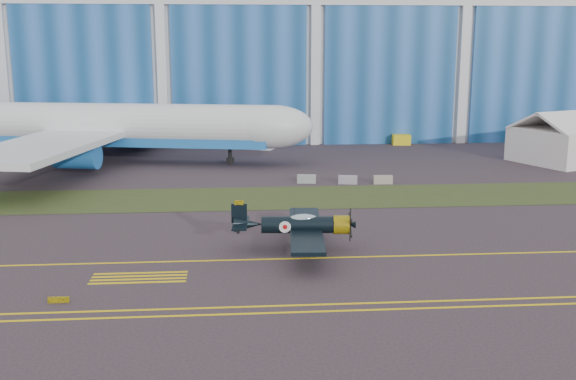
{
  "coord_description": "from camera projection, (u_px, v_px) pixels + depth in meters",
  "views": [
    {
      "loc": [
        -11.83,
        -49.09,
        14.35
      ],
      "look_at": [
        -7.44,
        5.92,
        2.49
      ],
      "focal_mm": 42.0,
      "sensor_mm": 36.0,
      "label": 1
    }
  ],
  "objects": [
    {
      "name": "jetliner",
      "position": [
        97.0,
        78.0,
        82.89
      ],
      "size": [
        69.05,
        61.99,
        20.9
      ],
      "rotation": [
        0.0,
        0.0,
        -0.2
      ],
      "color": "white",
      "rests_on": "ground"
    },
    {
      "name": "hangar",
      "position": [
        300.0,
        42.0,
        118.6
      ],
      "size": [
        220.0,
        45.7,
        30.0
      ],
      "color": "silver",
      "rests_on": "ground"
    },
    {
      "name": "shipping_container",
      "position": [
        253.0,
        140.0,
        95.43
      ],
      "size": [
        6.23,
        4.18,
        2.51
      ],
      "primitive_type": "cube",
      "rotation": [
        0.0,
        0.0,
        -0.35
      ],
      "color": "silver",
      "rests_on": "ground"
    },
    {
      "name": "grass_median",
      "position": [
        358.0,
        196.0,
        65.42
      ],
      "size": [
        260.0,
        10.0,
        0.02
      ],
      "primitive_type": "cube",
      "color": "#475128",
      "rests_on": "ground"
    },
    {
      "name": "barrier_a",
      "position": [
        307.0,
        179.0,
        71.64
      ],
      "size": [
        2.06,
        0.85,
        0.9
      ],
      "primitive_type": "cube",
      "rotation": [
        0.0,
        0.0,
        -0.13
      ],
      "color": "gray",
      "rests_on": "ground"
    },
    {
      "name": "barrier_b",
      "position": [
        348.0,
        180.0,
        71.21
      ],
      "size": [
        2.07,
        0.94,
        0.9
      ],
      "primitive_type": "cube",
      "rotation": [
        0.0,
        0.0,
        -0.17
      ],
      "color": "gray",
      "rests_on": "ground"
    },
    {
      "name": "tent",
      "position": [
        575.0,
        136.0,
        84.6
      ],
      "size": [
        16.82,
        14.79,
        6.49
      ],
      "rotation": [
        0.0,
        0.0,
        0.39
      ],
      "color": "white",
      "rests_on": "ground"
    },
    {
      "name": "edge_line_near",
      "position": [
        449.0,
        307.0,
        37.65
      ],
      "size": [
        80.0,
        0.2,
        0.02
      ],
      "primitive_type": "cube",
      "color": "yellow",
      "rests_on": "ground"
    },
    {
      "name": "ground",
      "position": [
        390.0,
        236.0,
        51.78
      ],
      "size": [
        260.0,
        260.0,
        0.0
      ],
      "primitive_type": "plane",
      "color": "#3A2E35",
      "rests_on": "ground"
    },
    {
      "name": "guard_board_left",
      "position": [
        59.0,
        300.0,
        38.34
      ],
      "size": [
        1.2,
        0.15,
        0.35
      ],
      "primitive_type": "cube",
      "color": "yellow",
      "rests_on": "ground"
    },
    {
      "name": "edge_line_far",
      "position": [
        444.0,
        301.0,
        38.62
      ],
      "size": [
        80.0,
        0.2,
        0.02
      ],
      "primitive_type": "cube",
      "color": "yellow",
      "rests_on": "ground"
    },
    {
      "name": "tug",
      "position": [
        401.0,
        140.0,
        99.26
      ],
      "size": [
        2.68,
        1.78,
        1.5
      ],
      "primitive_type": "cube",
      "rotation": [
        0.0,
        0.0,
        -0.07
      ],
      "color": "yellow",
      "rests_on": "ground"
    },
    {
      "name": "barrier_c",
      "position": [
        383.0,
        180.0,
        71.25
      ],
      "size": [
        2.03,
        0.69,
        0.9
      ],
      "primitive_type": "cube",
      "rotation": [
        0.0,
        0.0,
        -0.05
      ],
      "color": "gray",
      "rests_on": "ground"
    },
    {
      "name": "warbird",
      "position": [
        298.0,
        225.0,
        47.8
      ],
      "size": [
        10.71,
        12.59,
        3.53
      ],
      "rotation": [
        0.0,
        0.0,
        -0.08
      ],
      "color": "black",
      "rests_on": "ground"
    },
    {
      "name": "taxiway_centreline",
      "position": [
        407.0,
        256.0,
        46.91
      ],
      "size": [
        200.0,
        0.2,
        0.02
      ],
      "primitive_type": "cube",
      "color": "yellow",
      "rests_on": "ground"
    },
    {
      "name": "hold_short_ladder",
      "position": [
        139.0,
        278.0,
        42.48
      ],
      "size": [
        6.0,
        2.4,
        0.02
      ],
      "primitive_type": null,
      "color": "yellow",
      "rests_on": "ground"
    }
  ]
}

